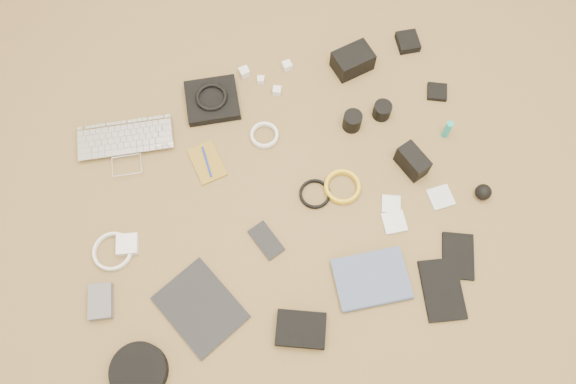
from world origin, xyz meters
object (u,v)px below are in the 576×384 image
object	(u,v)px
tablet	(200,307)
phone	(266,240)
headphone_case	(139,371)
laptop	(127,151)
paperback	(378,306)
dslr_camera	(353,61)

from	to	relation	value
tablet	phone	size ratio (longest dim) A/B	2.06
phone	headphone_case	size ratio (longest dim) A/B	0.73
laptop	paperback	world-z (taller)	laptop
tablet	phone	xyz separation A→B (m)	(0.26, 0.15, -0.00)
laptop	headphone_case	size ratio (longest dim) A/B	1.96
laptop	dslr_camera	distance (m)	0.88
tablet	paperback	world-z (taller)	paperback
dslr_camera	paperback	bearing A→B (deg)	-115.02
headphone_case	paperback	size ratio (longest dim) A/B	0.74
laptop	phone	xyz separation A→B (m)	(0.38, -0.46, -0.01)
headphone_case	paperback	distance (m)	0.76
laptop	tablet	bearing A→B (deg)	-71.25
dslr_camera	paperback	distance (m)	0.90
phone	paperback	xyz separation A→B (m)	(0.28, -0.31, 0.01)
laptop	paperback	distance (m)	1.01
dslr_camera	phone	size ratio (longest dim) A/B	1.11
laptop	phone	size ratio (longest dim) A/B	2.68
headphone_case	tablet	bearing A→B (deg)	31.49
paperback	tablet	bearing A→B (deg)	79.04
tablet	paperback	size ratio (longest dim) A/B	1.11
paperback	laptop	bearing A→B (deg)	46.20
dslr_camera	paperback	xyz separation A→B (m)	(-0.22, -0.87, -0.03)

